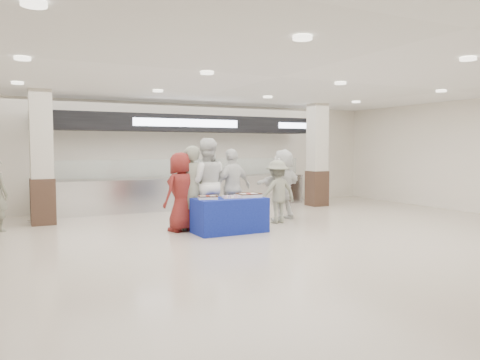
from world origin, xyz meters
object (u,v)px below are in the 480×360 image
soldier_a (191,188)px  chef_short (233,188)px  display_table (230,215)px  civilian_maroon (181,192)px  sheet_cake_left (208,197)px  soldier_b (277,192)px  cupcake_tray (231,197)px  chef_tall (206,184)px  sheet_cake_right (248,195)px  civilian_white (283,184)px

soldier_a → chef_short: soldier_a is taller
display_table → civilian_maroon: civilian_maroon is taller
chef_short → soldier_a: bearing=-17.3°
sheet_cake_left → soldier_b: 2.17m
sheet_cake_left → cupcake_tray: size_ratio=1.07×
soldier_b → sheet_cake_left: bearing=13.4°
display_table → chef_tall: size_ratio=0.76×
sheet_cake_left → sheet_cake_right: 0.95m
soldier_a → soldier_b: 2.24m
cupcake_tray → chef_tall: bearing=109.9°
civilian_maroon → chef_short: 1.26m
display_table → civilian_maroon: size_ratio=0.89×
soldier_b → cupcake_tray: bearing=21.0°
cupcake_tray → chef_tall: (-0.27, 0.75, 0.24)m
chef_tall → display_table: bearing=128.2°
sheet_cake_left → soldier_a: 0.64m
sheet_cake_right → cupcake_tray: size_ratio=1.14×
sheet_cake_left → chef_short: (0.88, 0.60, 0.11)m
cupcake_tray → soldier_b: (1.57, 0.69, -0.02)m
display_table → chef_short: (0.38, 0.64, 0.53)m
cupcake_tray → civilian_white: size_ratio=0.24×
soldier_a → chef_tall: bearing=-168.3°
display_table → cupcake_tray: bearing=-70.3°
civilian_maroon → cupcake_tray: bearing=117.8°
chef_short → soldier_b: size_ratio=1.18×
display_table → civilian_white: civilian_white is taller
soldier_a → sheet_cake_right: bearing=151.9°
sheet_cake_left → soldier_b: size_ratio=0.30×
chef_short → sheet_cake_right: bearing=78.9°
sheet_cake_left → civilian_maroon: (-0.38, 0.60, 0.08)m
civilian_white → soldier_a: bearing=-14.9°
sheet_cake_left → chef_tall: bearing=69.8°
soldier_b → civilian_white: bearing=-138.5°
cupcake_tray → soldier_b: soldier_b is taller
civilian_white → soldier_b: bearing=20.5°
sheet_cake_left → cupcake_tray: (0.52, -0.09, -0.01)m
cupcake_tray → chef_tall: chef_tall is taller
civilian_maroon → soldier_a: size_ratio=0.92×
sheet_cake_right → civilian_white: (1.56, 1.06, 0.10)m
civilian_maroon → display_table: bearing=119.2°
sheet_cake_right → civilian_white: 1.89m
sheet_cake_right → chef_tall: (-0.70, 0.71, 0.22)m
sheet_cake_left → soldier_b: soldier_b is taller
soldier_a → soldier_b: (2.23, 0.00, -0.17)m
civilian_maroon → civilian_white: 2.91m
soldier_b → display_table: bearing=19.3°
civilian_white → sheet_cake_right: bearing=10.6°
cupcake_tray → civilian_white: 2.27m
sheet_cake_left → sheet_cake_right: size_ratio=0.94×
chef_short → cupcake_tray: bearing=45.1°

